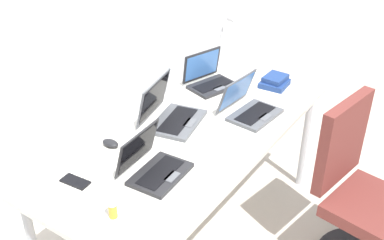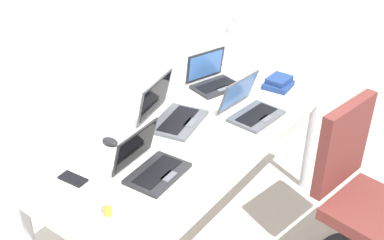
# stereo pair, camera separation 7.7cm
# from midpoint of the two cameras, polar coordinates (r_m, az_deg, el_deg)

# --- Properties ---
(ground_plane) EXTENTS (12.00, 12.00, 0.00)m
(ground_plane) POSITION_cam_midpoint_polar(r_m,az_deg,el_deg) (2.94, -0.77, -13.83)
(ground_plane) COLOR #B7AD9E
(desk) EXTENTS (1.80, 0.80, 0.74)m
(desk) POSITION_cam_midpoint_polar(r_m,az_deg,el_deg) (2.51, -0.88, -2.69)
(desk) COLOR silver
(desk) RESTS_ON ground_plane
(desk_lamp) EXTENTS (0.12, 0.18, 0.40)m
(desk_lamp) POSITION_cam_midpoint_polar(r_m,az_deg,el_deg) (3.13, 3.43, 9.57)
(desk_lamp) COLOR white
(desk_lamp) RESTS_ON desk
(laptop_back_right) EXTENTS (0.32, 0.29, 0.22)m
(laptop_back_right) POSITION_cam_midpoint_polar(r_m,az_deg,el_deg) (2.64, 6.20, 1.53)
(laptop_back_right) COLOR #515459
(laptop_back_right) RESTS_ON desk
(laptop_center) EXTENTS (0.30, 0.27, 0.21)m
(laptop_center) POSITION_cam_midpoint_polar(r_m,az_deg,el_deg) (2.18, -5.76, -5.62)
(laptop_center) COLOR #232326
(laptop_center) RESTS_ON desk
(laptop_mid_desk) EXTENTS (0.39, 0.35, 0.24)m
(laptop_mid_desk) POSITION_cam_midpoint_polar(r_m,az_deg,el_deg) (2.56, -3.53, 0.71)
(laptop_mid_desk) COLOR #515459
(laptop_mid_desk) RESTS_ON desk
(laptop_back_left) EXTENTS (0.34, 0.30, 0.21)m
(laptop_back_left) POSITION_cam_midpoint_polar(r_m,az_deg,el_deg) (2.95, 1.39, 4.97)
(laptop_back_left) COLOR #232326
(laptop_back_left) RESTS_ON desk
(computer_mouse) EXTENTS (0.06, 0.10, 0.03)m
(computer_mouse) POSITION_cam_midpoint_polar(r_m,az_deg,el_deg) (2.41, -10.85, -2.81)
(computer_mouse) COLOR black
(computer_mouse) RESTS_ON desk
(cell_phone) EXTENTS (0.08, 0.14, 0.01)m
(cell_phone) POSITION_cam_midpoint_polar(r_m,az_deg,el_deg) (2.21, -15.08, -7.30)
(cell_phone) COLOR black
(cell_phone) RESTS_ON desk
(pill_bottle) EXTENTS (0.04, 0.04, 0.08)m
(pill_bottle) POSITION_cam_midpoint_polar(r_m,az_deg,el_deg) (1.97, -10.81, -10.69)
(pill_bottle) COLOR gold
(pill_bottle) RESTS_ON desk
(book_stack) EXTENTS (0.18, 0.17, 0.07)m
(book_stack) POSITION_cam_midpoint_polar(r_m,az_deg,el_deg) (2.99, 9.38, 4.67)
(book_stack) COLOR navy
(book_stack) RESTS_ON desk
(office_chair) EXTENTS (0.52, 0.57, 0.97)m
(office_chair) POSITION_cam_midpoint_polar(r_m,az_deg,el_deg) (2.68, 19.19, -9.82)
(office_chair) COLOR black
(office_chair) RESTS_ON ground_plane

